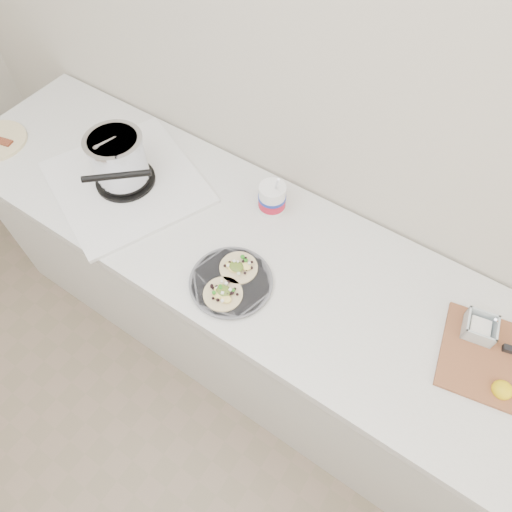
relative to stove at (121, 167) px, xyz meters
The scene contains 4 objects.
counter 0.74m from the stove, ahead, with size 2.44×0.66×0.90m.
stove is the anchor object (origin of this frame).
taco_plate 0.60m from the stove, 13.13° to the right, with size 0.27×0.27×0.04m.
tub 0.56m from the stove, 20.76° to the left, with size 0.10×0.10×0.22m.
Camera 1 is at (0.57, 0.67, 2.17)m, focal length 32.00 mm.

